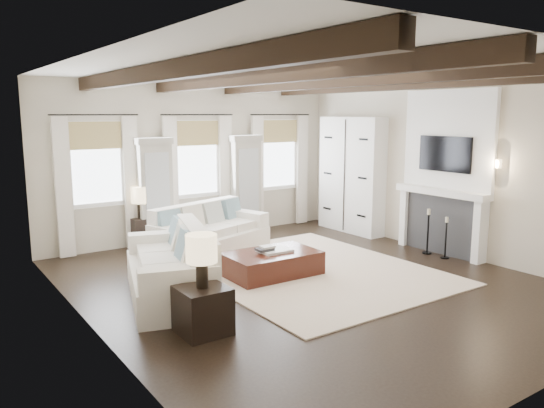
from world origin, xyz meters
TOP-DOWN VIEW (x-y plane):
  - ground at (0.00, 0.00)m, footprint 7.50×7.50m
  - room_shell at (0.75, 0.90)m, footprint 6.54×7.54m
  - area_rug at (0.40, 0.49)m, footprint 3.50×4.25m
  - sofa_back at (-0.49, 2.33)m, footprint 2.41×1.61m
  - sofa_left at (-1.94, 0.62)m, footprint 1.66×2.50m
  - ottoman at (-0.25, 0.64)m, footprint 1.49×0.95m
  - tray at (-0.19, 0.64)m, footprint 0.51×0.39m
  - book_lower at (-0.37, 0.67)m, footprint 0.26×0.21m
  - book_upper at (-0.32, 0.67)m, footprint 0.22×0.17m
  - side_table_front at (-2.21, -0.75)m, footprint 0.56×0.56m
  - lamp_front at (-2.21, -0.75)m, footprint 0.37×0.37m
  - side_table_back at (-1.30, 3.51)m, footprint 0.40×0.40m
  - lamp_back at (-1.30, 3.51)m, footprint 0.36×0.36m
  - candlestick_near at (2.90, -0.29)m, footprint 0.15×0.15m
  - candlestick_far at (2.90, 0.11)m, footprint 0.17×0.17m

SIDE VIEW (x-z plane):
  - ground at x=0.00m, z-range 0.00..0.00m
  - area_rug at x=0.40m, z-range 0.00..0.02m
  - ottoman at x=-0.25m, z-range 0.00..0.39m
  - side_table_front at x=-2.21m, z-range 0.00..0.56m
  - side_table_back at x=-1.30m, z-range 0.00..0.59m
  - candlestick_near at x=2.90m, z-range -0.06..0.69m
  - candlestick_far at x=2.90m, z-range -0.07..0.77m
  - sofa_back at x=-0.49m, z-range -0.10..0.85m
  - sofa_left at x=-1.94m, z-range -0.09..0.90m
  - tray at x=-0.19m, z-range 0.39..0.43m
  - book_lower at x=-0.37m, z-range 0.43..0.47m
  - book_upper at x=-0.32m, z-range 0.47..0.50m
  - lamp_front at x=-2.21m, z-range 0.68..1.31m
  - lamp_back at x=-1.30m, z-range 0.70..1.32m
  - room_shell at x=0.75m, z-range 0.28..3.50m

